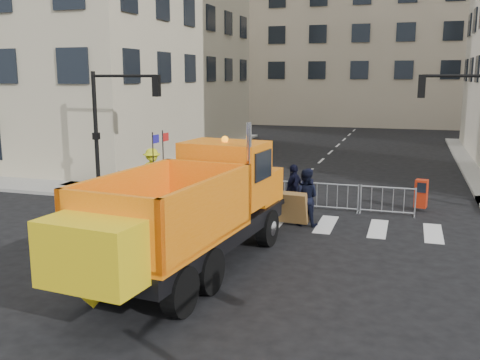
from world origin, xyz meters
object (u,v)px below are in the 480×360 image
(cop_b, at_px, (305,197))
(worker, at_px, (152,172))
(plow_truck, at_px, (190,209))
(cop_a, at_px, (307,195))
(cop_c, at_px, (294,190))
(newspaper_box, at_px, (421,194))

(cop_b, bearing_deg, worker, -18.04)
(plow_truck, relative_size, cop_a, 5.34)
(plow_truck, distance_m, cop_a, 6.42)
(cop_b, relative_size, worker, 0.99)
(cop_a, distance_m, cop_c, 0.94)
(plow_truck, xyz_separation_m, cop_b, (2.05, 5.47, -0.75))
(cop_c, bearing_deg, plow_truck, 5.86)
(cop_b, relative_size, newspaper_box, 1.83)
(plow_truck, xyz_separation_m, cop_c, (1.38, 6.74, -0.78))
(cop_a, distance_m, newspaper_box, 4.87)
(plow_truck, height_order, cop_b, plow_truck)
(cop_b, xyz_separation_m, newspaper_box, (3.94, 3.36, -0.30))
(cop_b, bearing_deg, newspaper_box, -140.04)
(cop_b, height_order, cop_c, cop_b)
(plow_truck, bearing_deg, cop_c, -5.81)
(cop_a, bearing_deg, newspaper_box, 170.14)
(worker, bearing_deg, cop_b, -55.27)
(cop_b, relative_size, cop_c, 1.03)
(cop_a, relative_size, cop_b, 0.97)
(cop_c, relative_size, newspaper_box, 1.78)
(cop_b, bearing_deg, cop_a, -86.83)
(worker, height_order, newspaper_box, worker)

